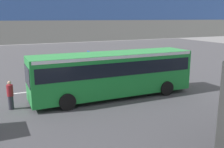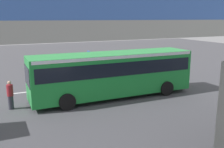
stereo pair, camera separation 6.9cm
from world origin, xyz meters
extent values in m
plane|color=#424247|center=(0.00, 0.00, 0.00)|extent=(80.00, 80.00, 0.00)
cube|color=#1E8C38|center=(-1.47, 0.62, 1.72)|extent=(11.50, 2.55, 2.86)
cube|color=black|center=(-1.47, 0.62, 2.23)|extent=(11.04, 2.59, 0.90)
cube|color=white|center=(-1.47, 0.62, 3.03)|extent=(11.27, 2.58, 0.20)
cube|color=black|center=(4.30, 0.62, 2.06)|extent=(0.04, 2.24, 1.20)
cylinder|color=black|center=(2.21, 1.89, 0.52)|extent=(1.04, 0.30, 1.04)
cylinder|color=black|center=(2.21, -0.66, 0.52)|extent=(1.04, 0.30, 1.04)
cylinder|color=black|center=(-5.15, 1.89, 0.52)|extent=(1.04, 0.30, 1.04)
cylinder|color=black|center=(-5.15, -0.66, 0.52)|extent=(1.04, 0.30, 1.04)
cylinder|color=#2D2D38|center=(5.32, 0.28, 0.42)|extent=(0.32, 0.32, 0.85)
cylinder|color=maroon|center=(5.32, 0.28, 1.20)|extent=(0.38, 0.38, 0.70)
sphere|color=tan|center=(5.32, 0.28, 1.68)|extent=(0.22, 0.22, 0.22)
cylinder|color=slate|center=(-1.21, -3.67, 1.40)|extent=(0.08, 0.08, 2.80)
cube|color=blue|center=(-1.21, -3.67, 2.50)|extent=(0.04, 0.60, 0.60)
cube|color=silver|center=(-8.00, -3.18, 0.00)|extent=(2.00, 0.20, 0.01)
cube|color=silver|center=(-4.00, -3.18, 0.00)|extent=(2.00, 0.20, 0.01)
cube|color=silver|center=(0.00, -3.18, 0.00)|extent=(2.00, 0.20, 0.01)
cube|color=silver|center=(4.00, -3.18, 0.00)|extent=(2.00, 0.20, 0.01)
cube|color=gray|center=(0.00, 9.46, 5.23)|extent=(25.28, 2.60, 0.50)
cube|color=#3359A5|center=(0.00, 8.21, 6.03)|extent=(25.28, 0.08, 1.10)
cube|color=#3359A5|center=(0.00, 10.71, 6.03)|extent=(25.28, 0.08, 1.10)
camera|label=1|loc=(6.01, 16.63, 5.54)|focal=41.42mm
camera|label=2|loc=(5.95, 16.66, 5.54)|focal=41.42mm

